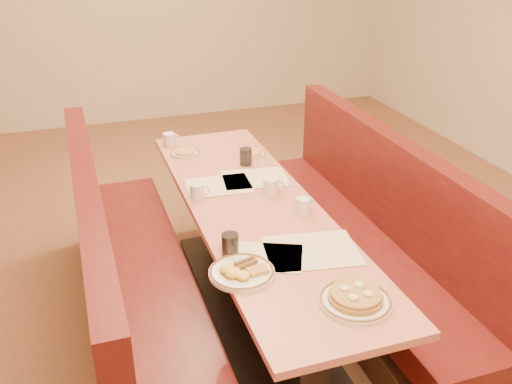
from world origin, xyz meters
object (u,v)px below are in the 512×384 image
object	(u,v)px
booth_left	(130,289)
pancake_plate	(355,299)
booth_right	(365,245)
coffee_mug_a	(304,205)
soda_tumbler_near	(230,245)
soda_tumbler_mid	(246,157)
diner_table	(255,263)
coffee_mug_c	(272,186)
eggs_plate	(241,272)
coffee_mug_d	(170,139)
coffee_mug_b	(198,191)

from	to	relation	value
booth_left	pancake_plate	distance (m)	1.36
booth_right	coffee_mug_a	xyz separation A→B (m)	(-0.50, -0.15, 0.43)
booth_right	pancake_plate	xyz separation A→B (m)	(-0.62, -0.97, 0.41)
booth_left	coffee_mug_a	world-z (taller)	booth_left
coffee_mug_a	soda_tumbler_near	xyz separation A→B (m)	(-0.51, -0.29, 0.01)
booth_right	soda_tumbler_mid	size ratio (longest dim) A/B	22.51
diner_table	coffee_mug_c	world-z (taller)	coffee_mug_c
booth_right	soda_tumbler_mid	xyz separation A→B (m)	(-0.60, 0.60, 0.44)
eggs_plate	coffee_mug_c	world-z (taller)	coffee_mug_c
coffee_mug_c	soda_tumbler_near	distance (m)	0.71
diner_table	coffee_mug_d	size ratio (longest dim) A/B	20.76
coffee_mug_d	soda_tumbler_mid	world-z (taller)	soda_tumbler_mid
booth_right	coffee_mug_b	world-z (taller)	booth_right
coffee_mug_d	soda_tumbler_near	distance (m)	1.54
diner_table	eggs_plate	world-z (taller)	eggs_plate
eggs_plate	soda_tumbler_near	xyz separation A→B (m)	(0.00, 0.18, 0.04)
coffee_mug_b	coffee_mug_d	size ratio (longest dim) A/B	0.96
diner_table	coffee_mug_a	xyz separation A→B (m)	(0.23, -0.15, 0.42)
diner_table	coffee_mug_b	distance (m)	0.55
coffee_mug_d	eggs_plate	bearing A→B (deg)	-101.54
coffee_mug_a	soda_tumbler_near	distance (m)	0.58
booth_right	soda_tumbler_mid	world-z (taller)	booth_right
coffee_mug_b	coffee_mug_d	bearing A→B (deg)	98.18
booth_left	pancake_plate	size ratio (longest dim) A/B	8.06
pancake_plate	coffee_mug_a	world-z (taller)	coffee_mug_a
coffee_mug_c	coffee_mug_d	distance (m)	1.05
diner_table	coffee_mug_a	world-z (taller)	coffee_mug_a
soda_tumbler_near	eggs_plate	bearing A→B (deg)	-90.50
booth_left	coffee_mug_c	world-z (taller)	booth_left
pancake_plate	coffee_mug_b	size ratio (longest dim) A/B	2.69
coffee_mug_b	soda_tumbler_near	size ratio (longest dim) A/B	1.01
booth_left	coffee_mug_a	distance (m)	1.07
coffee_mug_b	eggs_plate	bearing A→B (deg)	-81.43
eggs_plate	coffee_mug_a	size ratio (longest dim) A/B	2.67
coffee_mug_a	pancake_plate	bearing A→B (deg)	-118.28
diner_table	coffee_mug_d	distance (m)	1.21
coffee_mug_b	pancake_plate	bearing A→B (deg)	-63.28
coffee_mug_a	soda_tumbler_near	world-z (taller)	soda_tumbler_near
booth_left	soda_tumbler_near	bearing A→B (deg)	-43.53
booth_right	eggs_plate	world-z (taller)	booth_right
booth_right	coffee_mug_d	bearing A→B (deg)	132.36
coffee_mug_c	coffee_mug_d	size ratio (longest dim) A/B	1.08
booth_left	soda_tumbler_near	distance (m)	0.77
eggs_plate	soda_tumbler_mid	distance (m)	1.29
pancake_plate	coffee_mug_c	xyz separation A→B (m)	(0.03, 1.11, 0.03)
booth_left	coffee_mug_d	xyz separation A→B (m)	(0.46, 1.10, 0.44)
coffee_mug_c	coffee_mug_d	bearing A→B (deg)	111.31
diner_table	coffee_mug_b	size ratio (longest dim) A/B	21.67
eggs_plate	soda_tumbler_near	world-z (taller)	soda_tumbler_near
eggs_plate	coffee_mug_c	distance (m)	0.86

